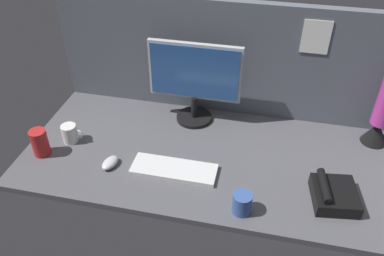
{
  "coord_description": "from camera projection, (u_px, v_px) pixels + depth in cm",
  "views": [
    {
      "loc": [
        16.53,
        -136.36,
        119.3
      ],
      "look_at": [
        -7.33,
        0.0,
        14.0
      ],
      "focal_mm": 37.11,
      "sensor_mm": 36.0,
      "label": 1
    }
  ],
  "objects": [
    {
      "name": "mug_ceramic_blue",
      "position": [
        242.0,
        203.0,
        1.52
      ],
      "size": [
        7.56,
        7.56,
        8.77
      ],
      "color": "#38569E",
      "rests_on": "ground_plane"
    },
    {
      "name": "cubicle_wall_back",
      "position": [
        237.0,
        60.0,
        1.93
      ],
      "size": [
        180.0,
        5.5,
        58.17
      ],
      "color": "#565B66",
      "rests_on": "ground_plane"
    },
    {
      "name": "desk_phone",
      "position": [
        333.0,
        194.0,
        1.57
      ],
      "size": [
        19.43,
        21.14,
        8.8
      ],
      "color": "black",
      "rests_on": "ground_plane"
    },
    {
      "name": "keyboard",
      "position": [
        174.0,
        169.0,
        1.72
      ],
      "size": [
        37.06,
        13.17,
        2.0
      ],
      "primitive_type": "cube",
      "rotation": [
        0.0,
        0.0,
        -0.0
      ],
      "color": "silver",
      "rests_on": "ground_plane"
    },
    {
      "name": "mug_red_plastic",
      "position": [
        40.0,
        143.0,
        1.78
      ],
      "size": [
        7.5,
        7.5,
        12.82
      ],
      "color": "red",
      "rests_on": "ground_plane"
    },
    {
      "name": "lava_lamp",
      "position": [
        383.0,
        113.0,
        1.79
      ],
      "size": [
        12.03,
        12.03,
        39.36
      ],
      "color": "black",
      "rests_on": "ground_plane"
    },
    {
      "name": "mouse",
      "position": [
        110.0,
        163.0,
        1.74
      ],
      "size": [
        7.61,
        10.61,
        3.4
      ],
      "primitive_type": "ellipsoid",
      "rotation": [
        0.0,
        0.0,
        -0.23
      ],
      "color": "silver",
      "rests_on": "ground_plane"
    },
    {
      "name": "mug_ceramic_white",
      "position": [
        70.0,
        134.0,
        1.86
      ],
      "size": [
        10.38,
        7.13,
        8.88
      ],
      "color": "white",
      "rests_on": "ground_plane"
    },
    {
      "name": "ground_plane",
      "position": [
        222.0,
        157.0,
        1.82
      ],
      "size": [
        180.0,
        80.0,
        3.0
      ],
      "primitive_type": "cube",
      "color": "#515156"
    },
    {
      "name": "monitor",
      "position": [
        195.0,
        79.0,
        1.9
      ],
      "size": [
        44.8,
        18.0,
        41.47
      ],
      "color": "black",
      "rests_on": "ground_plane"
    }
  ]
}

